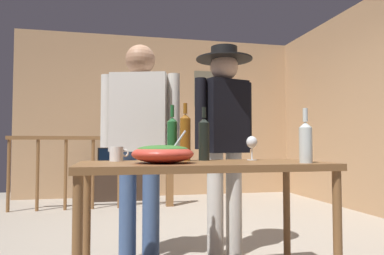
# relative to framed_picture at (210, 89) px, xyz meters

# --- Properties ---
(ground_plane) EXTENTS (8.25, 8.25, 0.00)m
(ground_plane) POSITION_rel_framed_picture_xyz_m (-0.89, -3.11, -1.89)
(ground_plane) COLOR #9E9384
(back_wall) EXTENTS (4.83, 0.10, 2.78)m
(back_wall) POSITION_rel_framed_picture_xyz_m (-0.89, 0.06, -0.50)
(back_wall) COLOR tan
(back_wall) RESTS_ON ground_plane
(side_wall_right) EXTENTS (0.10, 4.76, 2.78)m
(side_wall_right) POSITION_rel_framed_picture_xyz_m (1.53, -2.16, -0.50)
(side_wall_right) COLOR tan
(side_wall_right) RESTS_ON ground_plane
(framed_picture) EXTENTS (0.59, 0.03, 0.64)m
(framed_picture) POSITION_rel_framed_picture_xyz_m (0.00, 0.00, 0.00)
(framed_picture) COLOR #66604D
(stair_railing) EXTENTS (2.24, 0.10, 1.05)m
(stair_railing) POSITION_rel_framed_picture_xyz_m (-1.62, -1.06, -1.27)
(stair_railing) COLOR brown
(stair_railing) RESTS_ON ground_plane
(tv_console) EXTENTS (0.90, 0.40, 0.42)m
(tv_console) POSITION_rel_framed_picture_xyz_m (-1.66, -0.29, -1.68)
(tv_console) COLOR #38281E
(tv_console) RESTS_ON ground_plane
(flat_screen_tv) EXTENTS (0.57, 0.12, 0.41)m
(flat_screen_tv) POSITION_rel_framed_picture_xyz_m (-1.66, -0.32, -1.22)
(flat_screen_tv) COLOR black
(flat_screen_tv) RESTS_ON tv_console
(serving_table) EXTENTS (1.47, 0.68, 0.78)m
(serving_table) POSITION_rel_framed_picture_xyz_m (-1.16, -4.10, -1.19)
(serving_table) COLOR brown
(serving_table) RESTS_ON ground_plane
(salad_bowl) EXTENTS (0.36, 0.36, 0.19)m
(salad_bowl) POSITION_rel_framed_picture_xyz_m (-1.42, -4.16, -1.05)
(salad_bowl) COLOR #CC3D2D
(salad_bowl) RESTS_ON serving_table
(wine_glass) EXTENTS (0.07, 0.07, 0.16)m
(wine_glass) POSITION_rel_framed_picture_xyz_m (-0.78, -3.91, -0.99)
(wine_glass) COLOR silver
(wine_glass) RESTS_ON serving_table
(wine_bottle_clear) EXTENTS (0.07, 0.07, 0.32)m
(wine_bottle_clear) POSITION_rel_framed_picture_xyz_m (-0.61, -4.32, -0.98)
(wine_bottle_clear) COLOR silver
(wine_bottle_clear) RESTS_ON serving_table
(wine_bottle_amber) EXTENTS (0.07, 0.07, 0.38)m
(wine_bottle_amber) POSITION_rel_framed_picture_xyz_m (-1.24, -3.91, -0.95)
(wine_bottle_amber) COLOR brown
(wine_bottle_amber) RESTS_ON serving_table
(wine_bottle_green) EXTENTS (0.07, 0.07, 0.37)m
(wine_bottle_green) POSITION_rel_framed_picture_xyz_m (-1.31, -3.83, -0.95)
(wine_bottle_green) COLOR #1E5628
(wine_bottle_green) RESTS_ON serving_table
(wine_bottle_dark) EXTENTS (0.07, 0.07, 0.36)m
(wine_bottle_dark) POSITION_rel_framed_picture_xyz_m (-1.10, -3.88, -0.96)
(wine_bottle_dark) COLOR black
(wine_bottle_dark) RESTS_ON serving_table
(mug_white) EXTENTS (0.12, 0.09, 0.09)m
(mug_white) POSITION_rel_framed_picture_xyz_m (-1.67, -3.87, -1.06)
(mug_white) COLOR white
(mug_white) RESTS_ON serving_table
(person_standing_left) EXTENTS (0.59, 0.33, 1.66)m
(person_standing_left) POSITION_rel_framed_picture_xyz_m (-1.50, -3.44, -0.90)
(person_standing_left) COLOR #3D5684
(person_standing_left) RESTS_ON ground_plane
(person_standing_right) EXTENTS (0.52, 0.46, 1.68)m
(person_standing_right) POSITION_rel_framed_picture_xyz_m (-0.82, -3.44, -0.88)
(person_standing_right) COLOR beige
(person_standing_right) RESTS_ON ground_plane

